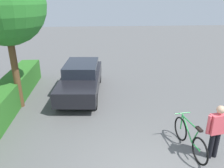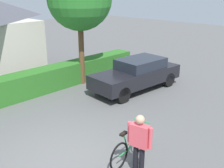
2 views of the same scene
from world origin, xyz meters
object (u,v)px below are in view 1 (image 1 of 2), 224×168
(bicycle, at_px, (190,138))
(person_rider, at_px, (217,128))
(tree_kerbside, at_px, (4,5))
(parked_car_near, at_px, (81,78))

(bicycle, relative_size, person_rider, 1.14)
(person_rider, bearing_deg, tree_kerbside, 60.48)
(parked_car_near, distance_m, bicycle, 5.44)
(person_rider, bearing_deg, parked_car_near, 39.36)
(bicycle, height_order, tree_kerbside, tree_kerbside)
(parked_car_near, xyz_separation_m, bicycle, (-4.32, -3.29, -0.33))
(bicycle, bearing_deg, person_rider, -122.85)
(person_rider, xyz_separation_m, tree_kerbside, (3.53, 6.23, 2.98))
(parked_car_near, xyz_separation_m, tree_kerbside, (-1.13, 2.41, 3.17))
(parked_car_near, bearing_deg, bicycle, -142.68)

